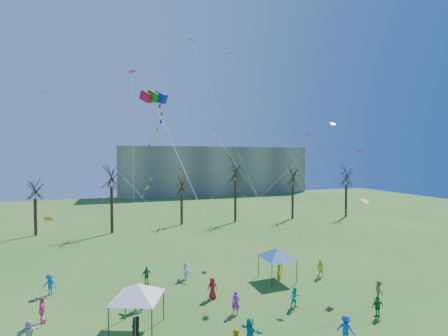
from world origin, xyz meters
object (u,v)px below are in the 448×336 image
object	(u,v)px
big_box_kite	(156,152)
canopy_tent_white	(137,291)
distant_building	(214,170)
canopy_tent_blue	(277,253)

from	to	relation	value
big_box_kite	canopy_tent_white	size ratio (longest dim) A/B	4.36
distant_building	canopy_tent_blue	size ratio (longest dim) A/B	14.72
canopy_tent_white	canopy_tent_blue	distance (m)	14.08
distant_building	canopy_tent_blue	world-z (taller)	distant_building
distant_building	canopy_tent_white	world-z (taller)	distant_building
big_box_kite	canopy_tent_white	distance (m)	9.46
big_box_kite	canopy_tent_blue	distance (m)	16.04
canopy_tent_blue	canopy_tent_white	bearing A→B (deg)	-159.58
big_box_kite	canopy_tent_white	bearing A→B (deg)	174.48
canopy_tent_white	canopy_tent_blue	world-z (taller)	canopy_tent_white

